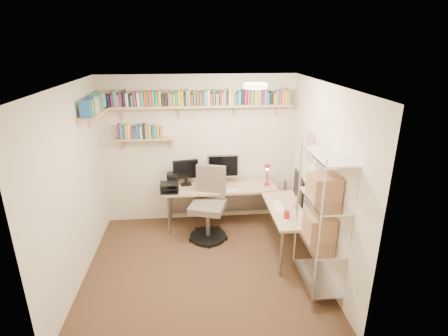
# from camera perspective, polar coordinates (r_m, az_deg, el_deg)

# --- Properties ---
(ground) EXTENTS (3.20, 3.20, 0.00)m
(ground) POSITION_cam_1_polar(r_m,az_deg,el_deg) (5.11, -3.39, -15.75)
(ground) COLOR #40231B
(ground) RESTS_ON ground
(room_shell) EXTENTS (3.24, 3.04, 2.52)m
(room_shell) POSITION_cam_1_polar(r_m,az_deg,el_deg) (4.39, -3.74, 0.92)
(room_shell) COLOR beige
(room_shell) RESTS_ON ground
(wall_shelves) EXTENTS (3.12, 1.09, 0.80)m
(wall_shelves) POSITION_cam_1_polar(r_m,az_deg,el_deg) (5.54, -8.63, 9.87)
(wall_shelves) COLOR tan
(wall_shelves) RESTS_ON ground
(corner_desk) EXTENTS (2.18, 1.81, 1.23)m
(corner_desk) POSITION_cam_1_polar(r_m,az_deg,el_deg) (5.61, 1.07, -3.98)
(corner_desk) COLOR #CCAE85
(corner_desk) RESTS_ON ground
(office_chair) EXTENTS (0.64, 0.65, 1.16)m
(office_chair) POSITION_cam_1_polar(r_m,az_deg,el_deg) (5.56, -2.50, -6.69)
(office_chair) COLOR black
(office_chair) RESTS_ON ground
(wire_rack) EXTENTS (0.40, 0.82, 1.88)m
(wire_rack) POSITION_cam_1_polar(r_m,az_deg,el_deg) (4.36, 15.69, -6.80)
(wire_rack) COLOR silver
(wire_rack) RESTS_ON ground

